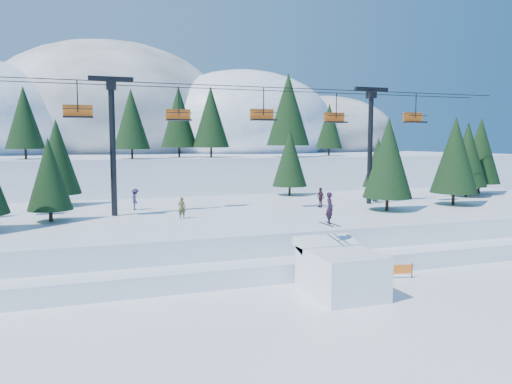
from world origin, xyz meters
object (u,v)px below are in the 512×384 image
object	(u,v)px
chairlift	(244,126)
banner_near	(389,270)
jump_kicker	(340,270)
banner_far	(422,255)

from	to	relation	value
chairlift	banner_near	bearing A→B (deg)	-72.68
jump_kicker	banner_near	size ratio (longest dim) A/B	1.89
jump_kicker	banner_far	bearing A→B (deg)	26.59
banner_near	jump_kicker	bearing A→B (deg)	-158.59
jump_kicker	chairlift	distance (m)	17.67
banner_far	banner_near	bearing A→B (deg)	-148.82
banner_near	chairlift	bearing A→B (deg)	107.32
banner_near	banner_far	world-z (taller)	same
chairlift	banner_near	xyz separation A→B (m)	(4.39, -14.09, -8.78)
banner_near	banner_far	distance (m)	5.06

